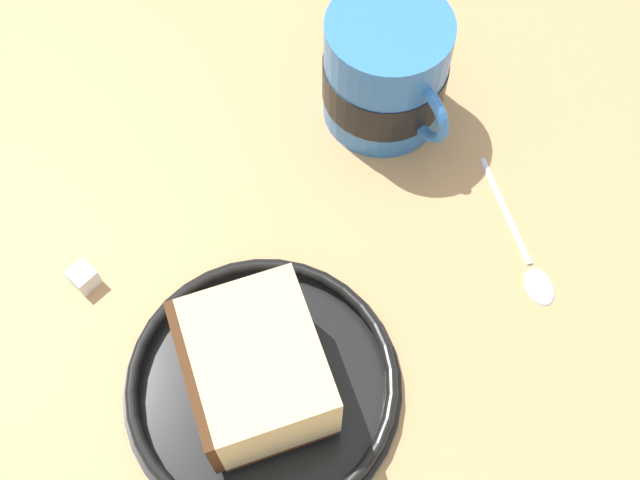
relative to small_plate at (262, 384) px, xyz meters
The scene contains 6 objects.
ground_plane 6.18cm from the small_plate, ahead, with size 122.92×122.92×3.20cm, color tan.
small_plate is the anchor object (origin of this frame).
cake_slice 3.33cm from the small_plate, 103.95° to the left, with size 11.19×10.19×6.39cm.
tea_mug 24.69cm from the small_plate, 25.99° to the right, with size 11.15×9.43×9.73cm.
teaspoon 21.08cm from the small_plate, 67.94° to the right, with size 12.35×3.58×0.80cm.
sugar_cube 14.95cm from the small_plate, 53.85° to the left, with size 1.64×1.64×1.64cm, color white.
Camera 1 is at (-21.36, -3.12, 51.41)cm, focal length 44.48 mm.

